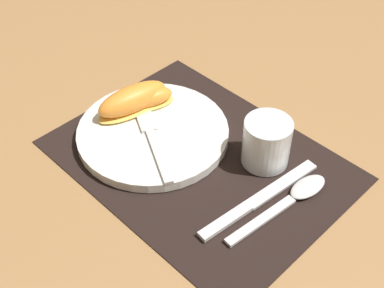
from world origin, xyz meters
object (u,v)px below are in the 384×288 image
object	(u,v)px
knife	(257,200)
fork	(151,134)
juice_glass	(266,145)
spoon	(296,195)
plate	(153,133)
citrus_wedge_0	(145,99)
citrus_wedge_1	(133,100)

from	to	relation	value
knife	fork	xyz separation A→B (m)	(-0.20, -0.03, 0.02)
juice_glass	spoon	world-z (taller)	juice_glass
plate	juice_glass	xyz separation A→B (m)	(0.16, 0.09, 0.03)
spoon	fork	bearing A→B (deg)	-163.26
citrus_wedge_0	juice_glass	bearing A→B (deg)	14.21
spoon	citrus_wedge_1	bearing A→B (deg)	-170.96
plate	citrus_wedge_0	distance (m)	0.07
juice_glass	citrus_wedge_0	world-z (taller)	juice_glass
citrus_wedge_0	fork	bearing A→B (deg)	-34.70
spoon	citrus_wedge_1	distance (m)	0.31
plate	citrus_wedge_0	size ratio (longest dim) A/B	2.32
spoon	citrus_wedge_0	bearing A→B (deg)	-174.80
knife	citrus_wedge_0	bearing A→B (deg)	176.02
juice_glass	citrus_wedge_1	bearing A→B (deg)	-161.16
plate	citrus_wedge_1	world-z (taller)	citrus_wedge_1
juice_glass	knife	xyz separation A→B (m)	(0.05, -0.07, -0.03)
plate	spoon	size ratio (longest dim) A/B	1.28
plate	juice_glass	world-z (taller)	juice_glass
citrus_wedge_1	plate	bearing A→B (deg)	-10.21
plate	citrus_wedge_0	world-z (taller)	citrus_wedge_0
knife	citrus_wedge_1	bearing A→B (deg)	-179.37
juice_glass	knife	bearing A→B (deg)	-57.27
plate	knife	xyz separation A→B (m)	(0.21, 0.01, -0.01)
juice_glass	citrus_wedge_1	xyz separation A→B (m)	(-0.23, -0.08, 0.00)
citrus_wedge_0	citrus_wedge_1	bearing A→B (deg)	-107.26
spoon	citrus_wedge_0	world-z (taller)	citrus_wedge_0
juice_glass	citrus_wedge_1	world-z (taller)	juice_glass
knife	citrus_wedge_1	distance (m)	0.28
knife	plate	bearing A→B (deg)	-176.19
knife	citrus_wedge_0	size ratio (longest dim) A/B	2.11
juice_glass	citrus_wedge_0	size ratio (longest dim) A/B	0.72
fork	citrus_wedge_0	distance (m)	0.08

